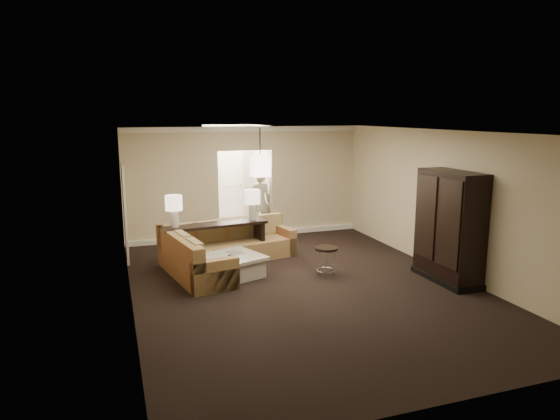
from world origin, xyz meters
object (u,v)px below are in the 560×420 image
object	(u,v)px
coffee_table	(233,266)
console_table	(215,239)
sectional_sofa	(220,250)
armoire	(449,229)
person	(260,199)
drink_table	(326,255)

from	to	relation	value
coffee_table	console_table	bearing A→B (deg)	97.16
sectional_sofa	console_table	xyz separation A→B (m)	(-0.04, 0.30, 0.17)
sectional_sofa	armoire	distance (m)	4.51
sectional_sofa	armoire	bearing A→B (deg)	-40.60
console_table	armoire	distance (m)	4.68
console_table	person	world-z (taller)	person
sectional_sofa	armoire	xyz separation A→B (m)	(3.86, -2.24, 0.65)
sectional_sofa	drink_table	world-z (taller)	sectional_sofa
person	coffee_table	bearing A→B (deg)	73.10
console_table	drink_table	world-z (taller)	console_table
coffee_table	person	bearing A→B (deg)	65.15
console_table	armoire	xyz separation A→B (m)	(3.89, -2.55, 0.49)
coffee_table	person	xyz separation A→B (m)	(1.53, 3.30, 0.70)
console_table	drink_table	xyz separation A→B (m)	(1.86, -1.54, -0.10)
person	drink_table	bearing A→B (deg)	100.98
sectional_sofa	drink_table	distance (m)	2.20
coffee_table	drink_table	world-z (taller)	drink_table
drink_table	coffee_table	bearing A→B (deg)	162.54
sectional_sofa	person	world-z (taller)	person
console_table	coffee_table	bearing A→B (deg)	-89.79
coffee_table	console_table	distance (m)	1.05
sectional_sofa	drink_table	size ratio (longest dim) A/B	5.27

